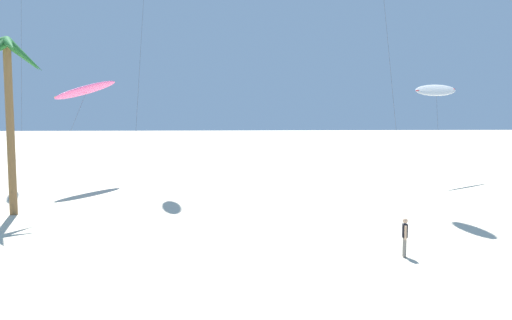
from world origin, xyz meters
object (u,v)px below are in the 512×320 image
(palm_tree_3, at_px, (6,71))
(person_near_left, at_px, (405,236))
(flying_kite_4, at_px, (436,90))
(flying_kite_2, at_px, (87,90))

(palm_tree_3, relative_size, person_near_left, 6.21)
(flying_kite_4, height_order, person_near_left, flying_kite_4)
(palm_tree_3, height_order, flying_kite_4, palm_tree_3)
(flying_kite_4, xyz_separation_m, person_near_left, (-10.05, -23.13, -6.53))
(palm_tree_3, distance_m, flying_kite_4, 32.09)
(palm_tree_3, height_order, flying_kite_2, palm_tree_3)
(palm_tree_3, distance_m, person_near_left, 22.61)
(flying_kite_4, relative_size, person_near_left, 5.08)
(flying_kite_4, bearing_deg, palm_tree_3, -155.39)
(palm_tree_3, xyz_separation_m, flying_kite_4, (29.17, 13.36, -0.57))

